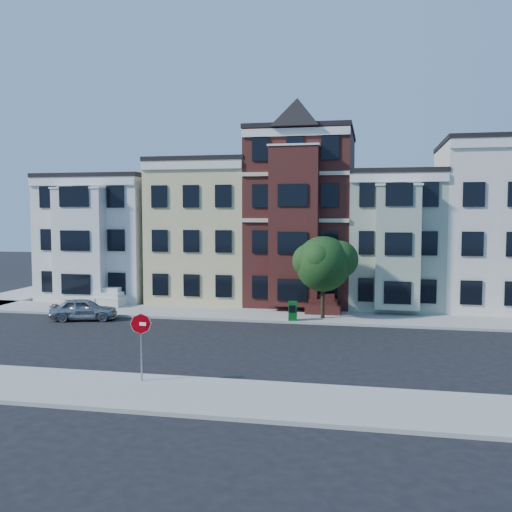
% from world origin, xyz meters
% --- Properties ---
extents(ground, '(120.00, 120.00, 0.00)m').
position_xyz_m(ground, '(0.00, 0.00, 0.00)').
color(ground, black).
extents(far_sidewalk, '(60.00, 4.00, 0.15)m').
position_xyz_m(far_sidewalk, '(0.00, 8.00, 0.07)').
color(far_sidewalk, '#9E9B93').
rests_on(far_sidewalk, ground).
extents(near_sidewalk, '(60.00, 4.00, 0.15)m').
position_xyz_m(near_sidewalk, '(0.00, -8.00, 0.07)').
color(near_sidewalk, '#9E9B93').
rests_on(near_sidewalk, ground).
extents(house_white, '(8.00, 9.00, 9.00)m').
position_xyz_m(house_white, '(-15.00, 14.50, 4.50)').
color(house_white, silver).
rests_on(house_white, ground).
extents(house_yellow, '(7.00, 9.00, 10.00)m').
position_xyz_m(house_yellow, '(-7.00, 14.50, 5.00)').
color(house_yellow, '#D5C689').
rests_on(house_yellow, ground).
extents(house_brown, '(7.00, 9.00, 12.00)m').
position_xyz_m(house_brown, '(0.00, 14.50, 6.00)').
color(house_brown, '#3E1814').
rests_on(house_brown, ground).
extents(house_green, '(6.00, 9.00, 9.00)m').
position_xyz_m(house_green, '(6.50, 14.50, 4.50)').
color(house_green, '#98A68F').
rests_on(house_green, ground).
extents(house_cream, '(8.00, 9.00, 11.00)m').
position_xyz_m(house_cream, '(13.50, 14.50, 5.50)').
color(house_cream, silver).
rests_on(house_cream, ground).
extents(street_tree, '(5.76, 5.76, 6.11)m').
position_xyz_m(street_tree, '(2.07, 7.44, 3.20)').
color(street_tree, '#20491A').
rests_on(street_tree, far_sidewalk).
extents(parked_car, '(4.21, 2.57, 1.34)m').
position_xyz_m(parked_car, '(-12.10, 4.64, 0.67)').
color(parked_car, '#9A9DA1').
rests_on(parked_car, ground).
extents(newspaper_box, '(0.57, 0.52, 1.13)m').
position_xyz_m(newspaper_box, '(0.40, 6.30, 0.71)').
color(newspaper_box, '#0E601C').
rests_on(newspaper_box, far_sidewalk).
extents(fire_hydrant, '(0.25, 0.25, 0.62)m').
position_xyz_m(fire_hydrant, '(-12.78, 7.29, 0.46)').
color(fire_hydrant, silver).
rests_on(fire_hydrant, far_sidewalk).
extents(stop_sign, '(0.80, 0.19, 2.90)m').
position_xyz_m(stop_sign, '(-3.50, -6.94, 1.60)').
color(stop_sign, '#C00008').
rests_on(stop_sign, near_sidewalk).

